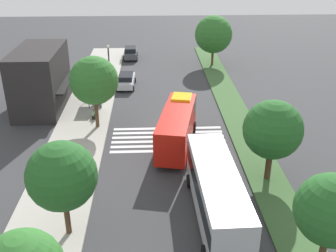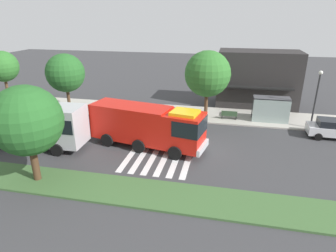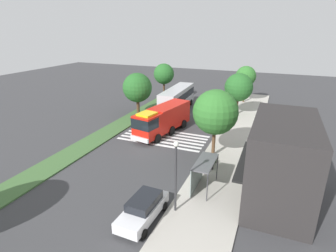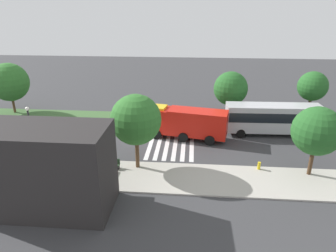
{
  "view_description": "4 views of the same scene",
  "coord_description": "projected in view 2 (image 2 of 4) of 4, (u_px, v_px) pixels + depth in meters",
  "views": [
    {
      "loc": [
        -35.55,
        1.42,
        16.92
      ],
      "look_at": [
        -2.86,
        0.04,
        1.41
      ],
      "focal_mm": 43.15,
      "sensor_mm": 36.0,
      "label": 1
    },
    {
      "loc": [
        2.13,
        -21.44,
        10.27
      ],
      "look_at": [
        -2.78,
        1.34,
        1.17
      ],
      "focal_mm": 30.71,
      "sensor_mm": 36.0,
      "label": 2
    },
    {
      "loc": [
        25.62,
        12.13,
        12.75
      ],
      "look_at": [
        -3.49,
        0.23,
        1.27
      ],
      "focal_mm": 29.11,
      "sensor_mm": 36.0,
      "label": 3
    },
    {
      "loc": [
        -4.89,
        31.27,
        14.03
      ],
      "look_at": [
        -2.25,
        0.18,
        1.71
      ],
      "focal_mm": 32.37,
      "sensor_mm": 36.0,
      "label": 4
    }
  ],
  "objects": [
    {
      "name": "transit_bus",
      "position": [
        20.0,
        121.0,
        23.33
      ],
      "size": [
        10.79,
        3.11,
        3.58
      ],
      "rotation": [
        0.0,
        0.0,
        3.17
      ],
      "color": "#B2B2B7",
      "rests_on": "ground_plane"
    },
    {
      "name": "fire_hydrant",
      "position": [
        103.0,
        110.0,
        31.36
      ],
      "size": [
        0.28,
        0.28,
        0.7
      ],
      "primitive_type": "cylinder",
      "color": "gold",
      "rests_on": "sidewalk"
    },
    {
      "name": "ground_plane",
      "position": [
        197.0,
        148.0,
        23.67
      ],
      "size": [
        120.0,
        120.0,
        0.0
      ],
      "primitive_type": "plane",
      "color": "#38383A"
    },
    {
      "name": "crosswalk",
      "position": [
        166.0,
        145.0,
        24.2
      ],
      "size": [
        4.95,
        10.34,
        0.01
      ],
      "color": "silver",
      "rests_on": "ground_plane"
    },
    {
      "name": "storefront_building",
      "position": [
        257.0,
        79.0,
        33.39
      ],
      "size": [
        9.09,
        5.34,
        6.42
      ],
      "color": "#282626",
      "rests_on": "ground_plane"
    },
    {
      "name": "fire_truck",
      "position": [
        150.0,
        125.0,
        23.03
      ],
      "size": [
        9.86,
        4.26,
        3.53
      ],
      "rotation": [
        0.0,
        0.0,
        -0.19
      ],
      "color": "red",
      "rests_on": "ground_plane"
    },
    {
      "name": "sidewalk",
      "position": [
        206.0,
        115.0,
        31.2
      ],
      "size": [
        60.0,
        5.09,
        0.14
      ],
      "primitive_type": "cube",
      "color": "#ADA89E",
      "rests_on": "ground_plane"
    },
    {
      "name": "sidewalk_tree_far_west",
      "position": [
        3.0,
        67.0,
        32.66
      ],
      "size": [
        3.5,
        3.5,
        6.32
      ],
      "color": "#513823",
      "rests_on": "sidewalk"
    },
    {
      "name": "median_strip",
      "position": [
        183.0,
        198.0,
        17.05
      ],
      "size": [
        60.0,
        3.0,
        0.14
      ],
      "primitive_type": "cube",
      "color": "#3D6033",
      "rests_on": "ground_plane"
    },
    {
      "name": "bus_stop_shelter",
      "position": [
        271.0,
        105.0,
        28.29
      ],
      "size": [
        3.5,
        1.4,
        2.46
      ],
      "color": "#4C4C51",
      "rests_on": "sidewalk"
    },
    {
      "name": "median_tree_west",
      "position": [
        27.0,
        121.0,
        17.44
      ],
      "size": [
        4.36,
        4.36,
        6.27
      ],
      "color": "#47301E",
      "rests_on": "median_strip"
    },
    {
      "name": "street_lamp",
      "position": [
        317.0,
        95.0,
        26.24
      ],
      "size": [
        0.36,
        0.36,
        5.45
      ],
      "color": "#2D2D30",
      "rests_on": "sidewalk"
    },
    {
      "name": "sidewalk_tree_center",
      "position": [
        208.0,
        74.0,
        28.06
      ],
      "size": [
        4.52,
        4.52,
        6.94
      ],
      "color": "#513823",
      "rests_on": "sidewalk"
    },
    {
      "name": "bench_near_shelter",
      "position": [
        229.0,
        115.0,
        29.55
      ],
      "size": [
        1.6,
        0.5,
        0.9
      ],
      "color": "#2D472D",
      "rests_on": "sidewalk"
    },
    {
      "name": "sidewalk_tree_west",
      "position": [
        65.0,
        73.0,
        31.28
      ],
      "size": [
        4.18,
        4.18,
        6.23
      ],
      "color": "#47301E",
      "rests_on": "sidewalk"
    },
    {
      "name": "parked_car_mid",
      "position": [
        336.0,
        129.0,
        25.22
      ],
      "size": [
        4.81,
        2.21,
        1.67
      ],
      "rotation": [
        0.0,
        0.0,
        -0.03
      ],
      "color": "silver",
      "rests_on": "ground_plane"
    }
  ]
}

